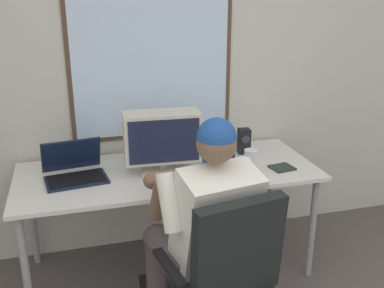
{
  "coord_description": "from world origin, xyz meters",
  "views": [
    {
      "loc": [
        -0.8,
        -0.74,
        1.83
      ],
      "look_at": [
        -0.19,
        1.46,
        1.02
      ],
      "focal_mm": 42.22,
      "sensor_mm": 36.0,
      "label": 1
    }
  ],
  "objects_px": {
    "laptop": "(74,168)",
    "office_chair": "(226,268)",
    "book_stack": "(218,157)",
    "crt_monitor": "(162,138)",
    "desk_speaker": "(244,141)",
    "cd_case": "(282,168)",
    "wine_glass": "(251,157)",
    "coffee_mug": "(220,170)",
    "person_seated": "(204,224)",
    "desk": "(168,179)"
  },
  "relations": [
    {
      "from": "person_seated",
      "to": "cd_case",
      "type": "height_order",
      "value": "person_seated"
    },
    {
      "from": "book_stack",
      "to": "cd_case",
      "type": "relative_size",
      "value": 1.35
    },
    {
      "from": "book_stack",
      "to": "coffee_mug",
      "type": "height_order",
      "value": "coffee_mug"
    },
    {
      "from": "desk",
      "to": "office_chair",
      "type": "relative_size",
      "value": 1.97
    },
    {
      "from": "office_chair",
      "to": "person_seated",
      "type": "height_order",
      "value": "person_seated"
    },
    {
      "from": "laptop",
      "to": "coffee_mug",
      "type": "xyz_separation_m",
      "value": [
        0.85,
        -0.23,
        -0.01
      ]
    },
    {
      "from": "wine_glass",
      "to": "person_seated",
      "type": "bearing_deg",
      "value": -137.19
    },
    {
      "from": "laptop",
      "to": "cd_case",
      "type": "height_order",
      "value": "laptop"
    },
    {
      "from": "wine_glass",
      "to": "coffee_mug",
      "type": "bearing_deg",
      "value": 174.28
    },
    {
      "from": "person_seated",
      "to": "wine_glass",
      "type": "relative_size",
      "value": 7.76
    },
    {
      "from": "book_stack",
      "to": "person_seated",
      "type": "bearing_deg",
      "value": -114.58
    },
    {
      "from": "coffee_mug",
      "to": "crt_monitor",
      "type": "bearing_deg",
      "value": 150.2
    },
    {
      "from": "person_seated",
      "to": "laptop",
      "type": "height_order",
      "value": "person_seated"
    },
    {
      "from": "office_chair",
      "to": "coffee_mug",
      "type": "distance_m",
      "value": 0.71
    },
    {
      "from": "office_chair",
      "to": "coffee_mug",
      "type": "bearing_deg",
      "value": 73.94
    },
    {
      "from": "office_chair",
      "to": "person_seated",
      "type": "distance_m",
      "value": 0.27
    },
    {
      "from": "office_chair",
      "to": "coffee_mug",
      "type": "xyz_separation_m",
      "value": [
        0.19,
        0.65,
        0.23
      ]
    },
    {
      "from": "cd_case",
      "to": "book_stack",
      "type": "bearing_deg",
      "value": 149.65
    },
    {
      "from": "office_chair",
      "to": "cd_case",
      "type": "height_order",
      "value": "office_chair"
    },
    {
      "from": "cd_case",
      "to": "coffee_mug",
      "type": "height_order",
      "value": "coffee_mug"
    },
    {
      "from": "desk",
      "to": "person_seated",
      "type": "xyz_separation_m",
      "value": [
        0.06,
        -0.59,
        -0.01
      ]
    },
    {
      "from": "laptop",
      "to": "coffee_mug",
      "type": "distance_m",
      "value": 0.88
    },
    {
      "from": "book_stack",
      "to": "crt_monitor",
      "type": "bearing_deg",
      "value": -172.72
    },
    {
      "from": "crt_monitor",
      "to": "person_seated",
      "type": "bearing_deg",
      "value": -80.95
    },
    {
      "from": "desk_speaker",
      "to": "cd_case",
      "type": "xyz_separation_m",
      "value": [
        0.13,
        -0.33,
        -0.08
      ]
    },
    {
      "from": "desk",
      "to": "desk_speaker",
      "type": "relative_size",
      "value": 10.75
    },
    {
      "from": "desk",
      "to": "laptop",
      "type": "distance_m",
      "value": 0.58
    },
    {
      "from": "desk",
      "to": "person_seated",
      "type": "height_order",
      "value": "person_seated"
    },
    {
      "from": "desk_speaker",
      "to": "book_stack",
      "type": "relative_size",
      "value": 0.81
    },
    {
      "from": "laptop",
      "to": "desk_speaker",
      "type": "relative_size",
      "value": 2.25
    },
    {
      "from": "office_chair",
      "to": "laptop",
      "type": "height_order",
      "value": "office_chair"
    },
    {
      "from": "desk_speaker",
      "to": "cd_case",
      "type": "bearing_deg",
      "value": -67.76
    },
    {
      "from": "laptop",
      "to": "desk_speaker",
      "type": "height_order",
      "value": "laptop"
    },
    {
      "from": "office_chair",
      "to": "coffee_mug",
      "type": "relative_size",
      "value": 9.97
    },
    {
      "from": "wine_glass",
      "to": "coffee_mug",
      "type": "distance_m",
      "value": 0.2
    },
    {
      "from": "desk_speaker",
      "to": "coffee_mug",
      "type": "bearing_deg",
      "value": -129.88
    },
    {
      "from": "desk",
      "to": "coffee_mug",
      "type": "bearing_deg",
      "value": -33.66
    },
    {
      "from": "laptop",
      "to": "office_chair",
      "type": "bearing_deg",
      "value": -52.88
    },
    {
      "from": "person_seated",
      "to": "desk",
      "type": "bearing_deg",
      "value": 95.59
    },
    {
      "from": "desk_speaker",
      "to": "coffee_mug",
      "type": "distance_m",
      "value": 0.45
    },
    {
      "from": "desk_speaker",
      "to": "desk",
      "type": "bearing_deg",
      "value": -164.51
    },
    {
      "from": "desk_speaker",
      "to": "office_chair",
      "type": "bearing_deg",
      "value": -115.58
    },
    {
      "from": "desk",
      "to": "wine_glass",
      "type": "relative_size",
      "value": 11.53
    },
    {
      "from": "person_seated",
      "to": "book_stack",
      "type": "distance_m",
      "value": 0.7
    },
    {
      "from": "book_stack",
      "to": "laptop",
      "type": "bearing_deg",
      "value": -179.99
    },
    {
      "from": "person_seated",
      "to": "coffee_mug",
      "type": "xyz_separation_m",
      "value": [
        0.22,
        0.4,
        0.12
      ]
    },
    {
      "from": "desk_speaker",
      "to": "book_stack",
      "type": "distance_m",
      "value": 0.26
    },
    {
      "from": "wine_glass",
      "to": "book_stack",
      "type": "bearing_deg",
      "value": 116.38
    },
    {
      "from": "crt_monitor",
      "to": "coffee_mug",
      "type": "xyz_separation_m",
      "value": [
        0.32,
        -0.18,
        -0.17
      ]
    },
    {
      "from": "wine_glass",
      "to": "coffee_mug",
      "type": "xyz_separation_m",
      "value": [
        -0.19,
        0.02,
        -0.07
      ]
    }
  ]
}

